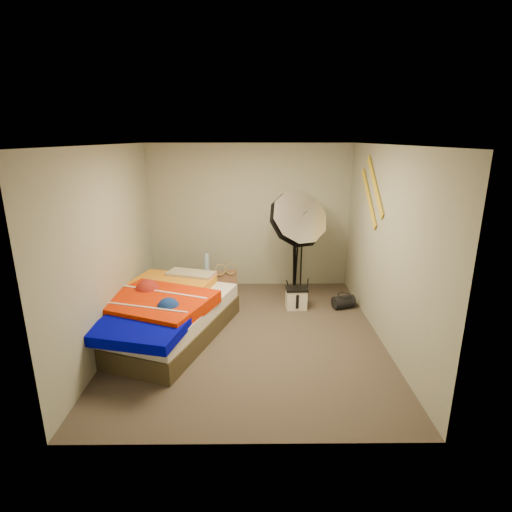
{
  "coord_description": "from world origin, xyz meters",
  "views": [
    {
      "loc": [
        0.05,
        -4.89,
        2.58
      ],
      "look_at": [
        0.1,
        0.6,
        0.95
      ],
      "focal_mm": 28.0,
      "sensor_mm": 36.0,
      "label": 1
    }
  ],
  "objects_px": {
    "duffel_bag": "(343,302)",
    "camera_tripod": "(295,250)",
    "wrapping_roll": "(207,275)",
    "camera_case": "(296,299)",
    "tote_bag": "(225,282)",
    "photo_umbrella": "(297,220)",
    "bed": "(161,314)"
  },
  "relations": [
    {
      "from": "tote_bag",
      "to": "duffel_bag",
      "type": "relative_size",
      "value": 1.2
    },
    {
      "from": "wrapping_roll",
      "to": "duffel_bag",
      "type": "distance_m",
      "value": 2.28
    },
    {
      "from": "duffel_bag",
      "to": "tote_bag",
      "type": "bearing_deg",
      "value": 144.13
    },
    {
      "from": "tote_bag",
      "to": "photo_umbrella",
      "type": "height_order",
      "value": "photo_umbrella"
    },
    {
      "from": "camera_case",
      "to": "photo_umbrella",
      "type": "height_order",
      "value": "photo_umbrella"
    },
    {
      "from": "wrapping_roll",
      "to": "camera_case",
      "type": "bearing_deg",
      "value": -19.69
    },
    {
      "from": "tote_bag",
      "to": "wrapping_roll",
      "type": "height_order",
      "value": "wrapping_roll"
    },
    {
      "from": "wrapping_roll",
      "to": "photo_umbrella",
      "type": "xyz_separation_m",
      "value": [
        1.44,
        -0.37,
        1.01
      ]
    },
    {
      "from": "wrapping_roll",
      "to": "photo_umbrella",
      "type": "relative_size",
      "value": 0.38
    },
    {
      "from": "tote_bag",
      "to": "wrapping_roll",
      "type": "bearing_deg",
      "value": -170.46
    },
    {
      "from": "camera_case",
      "to": "bed",
      "type": "distance_m",
      "value": 2.1
    },
    {
      "from": "duffel_bag",
      "to": "camera_tripod",
      "type": "xyz_separation_m",
      "value": [
        -0.68,
        0.96,
        0.57
      ]
    },
    {
      "from": "camera_tripod",
      "to": "tote_bag",
      "type": "bearing_deg",
      "value": -165.9
    },
    {
      "from": "wrapping_roll",
      "to": "camera_tripod",
      "type": "bearing_deg",
      "value": 16.33
    },
    {
      "from": "wrapping_roll",
      "to": "photo_umbrella",
      "type": "height_order",
      "value": "photo_umbrella"
    },
    {
      "from": "bed",
      "to": "wrapping_roll",
      "type": "bearing_deg",
      "value": 71.62
    },
    {
      "from": "duffel_bag",
      "to": "camera_case",
      "type": "bearing_deg",
      "value": 163.31
    },
    {
      "from": "camera_case",
      "to": "duffel_bag",
      "type": "height_order",
      "value": "camera_case"
    },
    {
      "from": "wrapping_roll",
      "to": "tote_bag",
      "type": "bearing_deg",
      "value": 24.91
    },
    {
      "from": "camera_case",
      "to": "duffel_bag",
      "type": "xyz_separation_m",
      "value": [
        0.75,
        0.0,
        -0.05
      ]
    },
    {
      "from": "tote_bag",
      "to": "camera_case",
      "type": "bearing_deg",
      "value": -45.03
    },
    {
      "from": "camera_case",
      "to": "camera_tripod",
      "type": "height_order",
      "value": "camera_tripod"
    },
    {
      "from": "tote_bag",
      "to": "camera_tripod",
      "type": "distance_m",
      "value": 1.35
    },
    {
      "from": "bed",
      "to": "camera_tripod",
      "type": "distance_m",
      "value": 2.72
    },
    {
      "from": "camera_tripod",
      "to": "photo_umbrella",
      "type": "bearing_deg",
      "value": -95.48
    },
    {
      "from": "tote_bag",
      "to": "bed",
      "type": "bearing_deg",
      "value": -131.86
    },
    {
      "from": "bed",
      "to": "photo_umbrella",
      "type": "distance_m",
      "value": 2.41
    },
    {
      "from": "camera_case",
      "to": "tote_bag",
      "type": "bearing_deg",
      "value": 147.72
    },
    {
      "from": "bed",
      "to": "camera_tripod",
      "type": "xyz_separation_m",
      "value": [
        1.98,
        1.82,
        0.37
      ]
    },
    {
      "from": "tote_bag",
      "to": "duffel_bag",
      "type": "distance_m",
      "value": 2.02
    },
    {
      "from": "duffel_bag",
      "to": "bed",
      "type": "distance_m",
      "value": 2.8
    },
    {
      "from": "tote_bag",
      "to": "camera_case",
      "type": "xyz_separation_m",
      "value": [
        1.16,
        -0.66,
        -0.04
      ]
    }
  ]
}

